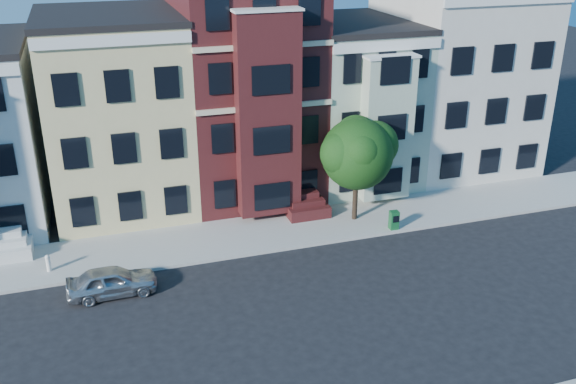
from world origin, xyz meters
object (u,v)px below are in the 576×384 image
object	(u,v)px
street_tree	(357,159)
fire_hydrant	(49,265)
parked_car	(112,281)
newspaper_box	(394,220)

from	to	relation	value
street_tree	fire_hydrant	size ratio (longest dim) A/B	10.59
fire_hydrant	parked_car	bearing A→B (deg)	-45.39
street_tree	newspaper_box	bearing A→B (deg)	-50.36
parked_car	newspaper_box	distance (m)	14.03
fire_hydrant	street_tree	bearing A→B (deg)	2.98
parked_car	newspaper_box	bearing A→B (deg)	-83.66
parked_car	street_tree	bearing A→B (deg)	-75.40
street_tree	fire_hydrant	world-z (taller)	street_tree
street_tree	newspaper_box	size ratio (longest dim) A/B	6.93
street_tree	newspaper_box	world-z (taller)	street_tree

